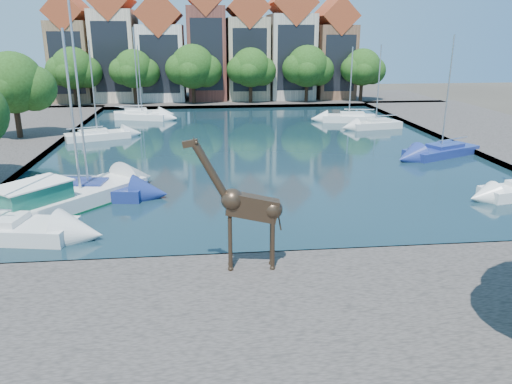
{
  "coord_description": "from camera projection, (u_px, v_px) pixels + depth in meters",
  "views": [
    {
      "loc": [
        -4.73,
        -20.46,
        9.9
      ],
      "look_at": [
        -2.43,
        1.31,
        2.9
      ],
      "focal_mm": 35.0,
      "sensor_mm": 36.0,
      "label": 1
    }
  ],
  "objects": [
    {
      "name": "side_tree_left_far",
      "position": [
        14.0,
        85.0,
        45.56
      ],
      "size": [
        7.28,
        5.6,
        7.88
      ],
      "color": "#332114",
      "rests_on": "left_quay"
    },
    {
      "name": "far_tree_west",
      "position": [
        134.0,
        70.0,
        67.76
      ],
      "size": [
        6.76,
        5.2,
        7.36
      ],
      "color": "#332114",
      "rests_on": "far_quay"
    },
    {
      "name": "sailboat_right_b",
      "position": [
        441.0,
        149.0,
        41.72
      ],
      "size": [
        7.17,
        5.01,
        9.71
      ],
      "color": "navy",
      "rests_on": "water_basin"
    },
    {
      "name": "townhouse_west_end",
      "position": [
        73.0,
        52.0,
        71.36
      ],
      "size": [
        5.44,
        9.18,
        14.93
      ],
      "color": "#876949",
      "rests_on": "far_quay"
    },
    {
      "name": "far_tree_east",
      "position": [
        308.0,
        68.0,
        70.11
      ],
      "size": [
        7.54,
        5.8,
        7.84
      ],
      "color": "#332114",
      "rests_on": "far_quay"
    },
    {
      "name": "far_tree_far_east",
      "position": [
        363.0,
        68.0,
        70.96
      ],
      "size": [
        6.76,
        5.2,
        7.36
      ],
      "color": "#332114",
      "rests_on": "far_quay"
    },
    {
      "name": "townhouse_east_inner",
      "position": [
        247.0,
        48.0,
        73.75
      ],
      "size": [
        5.94,
        9.18,
        15.79
      ],
      "color": "tan",
      "rests_on": "far_quay"
    },
    {
      "name": "far_tree_mid_west",
      "position": [
        194.0,
        68.0,
        68.5
      ],
      "size": [
        7.8,
        6.0,
        8.0
      ],
      "color": "#332114",
      "rests_on": "far_quay"
    },
    {
      "name": "sailboat_left_a",
      "position": [
        1.0,
        226.0,
        24.94
      ],
      "size": [
        7.57,
        3.8,
        12.09
      ],
      "color": "silver",
      "rests_on": "water_basin"
    },
    {
      "name": "sailboat_left_e",
      "position": [
        139.0,
        113.0,
        60.15
      ],
      "size": [
        6.11,
        3.02,
        10.5
      ],
      "color": "white",
      "rests_on": "water_basin"
    },
    {
      "name": "far_tree_mid_east",
      "position": [
        251.0,
        69.0,
        69.34
      ],
      "size": [
        7.02,
        5.4,
        7.52
      ],
      "color": "#332114",
      "rests_on": "far_quay"
    },
    {
      "name": "sailboat_right_c",
      "position": [
        376.0,
        123.0,
        53.61
      ],
      "size": [
        5.72,
        2.86,
        8.7
      ],
      "color": "silver",
      "rests_on": "water_basin"
    },
    {
      "name": "far_quay",
      "position": [
        234.0,
        99.0,
        75.84
      ],
      "size": [
        60.0,
        16.0,
        0.5
      ],
      "primitive_type": "cube",
      "color": "#4E4844",
      "rests_on": "ground"
    },
    {
      "name": "townhouse_east_mid",
      "position": [
        290.0,
        46.0,
        74.28
      ],
      "size": [
        6.43,
        9.18,
        16.65
      ],
      "color": "beige",
      "rests_on": "far_quay"
    },
    {
      "name": "sailboat_right_d",
      "position": [
        349.0,
        117.0,
        57.63
      ],
      "size": [
        6.37,
        3.11,
        8.36
      ],
      "color": "white",
      "rests_on": "water_basin"
    },
    {
      "name": "water_basin",
      "position": [
        256.0,
        146.0,
        45.59
      ],
      "size": [
        38.0,
        50.0,
        0.08
      ],
      "primitive_type": "cube",
      "color": "black",
      "rests_on": "ground"
    },
    {
      "name": "ground",
      "position": [
        312.0,
        259.0,
        22.86
      ],
      "size": [
        160.0,
        160.0,
        0.0
      ],
      "primitive_type": "plane",
      "color": "#38332B",
      "rests_on": "ground"
    },
    {
      "name": "townhouse_west_mid",
      "position": [
        116.0,
        45.0,
        71.7
      ],
      "size": [
        5.94,
        9.18,
        16.79
      ],
      "color": "beige",
      "rests_on": "far_quay"
    },
    {
      "name": "sailboat_left_c",
      "position": [
        98.0,
        134.0,
        48.18
      ],
      "size": [
        6.33,
        4.09,
        9.2
      ],
      "color": "white",
      "rests_on": "water_basin"
    },
    {
      "name": "sailboat_left_d",
      "position": [
        142.0,
        115.0,
        59.29
      ],
      "size": [
        6.46,
        3.91,
        8.47
      ],
      "color": "white",
      "rests_on": "water_basin"
    },
    {
      "name": "townhouse_west_inner",
      "position": [
        162.0,
        51.0,
        72.62
      ],
      "size": [
        6.43,
        9.18,
        15.15
      ],
      "color": "silver",
      "rests_on": "far_quay"
    },
    {
      "name": "far_tree_far_west",
      "position": [
        74.0,
        70.0,
        66.93
      ],
      "size": [
        7.28,
        5.6,
        7.68
      ],
      "color": "#332114",
      "rests_on": "far_quay"
    },
    {
      "name": "sailboat_left_b",
      "position": [
        89.0,
        188.0,
        31.03
      ],
      "size": [
        7.13,
        3.31,
        11.76
      ],
      "color": "navy",
      "rests_on": "water_basin"
    },
    {
      "name": "motorsailer",
      "position": [
        57.0,
        198.0,
        28.61
      ],
      "size": [
        9.05,
        9.87,
        10.08
      ],
      "color": "silver",
      "rests_on": "water_basin"
    },
    {
      "name": "near_quay",
      "position": [
        357.0,
        345.0,
        16.16
      ],
      "size": [
        50.0,
        14.0,
        0.5
      ],
      "primitive_type": "cube",
      "color": "#4E4844",
      "rests_on": "ground"
    },
    {
      "name": "giraffe_statue",
      "position": [
        245.0,
        206.0,
        20.17
      ],
      "size": [
        3.85,
        0.75,
        5.5
      ],
      "color": "#38291C",
      "rests_on": "near_quay"
    },
    {
      "name": "townhouse_east_end",
      "position": [
        333.0,
        52.0,
        75.24
      ],
      "size": [
        5.44,
        9.18,
        14.43
      ],
      "color": "brown",
      "rests_on": "far_quay"
    },
    {
      "name": "townhouse_center",
      "position": [
        206.0,
        44.0,
        72.95
      ],
      "size": [
        5.44,
        9.18,
        16.93
      ],
      "color": "brown",
      "rests_on": "far_quay"
    }
  ]
}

